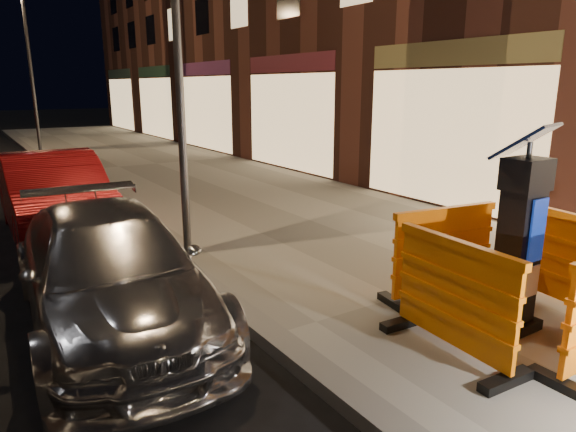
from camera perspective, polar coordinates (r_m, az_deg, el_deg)
ground_plane at (r=5.59m, az=-1.33°, el=-14.32°), size 120.00×120.00×0.00m
sidewalk at (r=7.43m, az=18.91°, el=-6.99°), size 6.00×60.00×0.15m
kerb at (r=5.55m, az=-1.34°, el=-13.64°), size 0.30×60.00×0.15m
parking_kiosk at (r=5.77m, az=24.33°, el=-2.09°), size 0.71×0.71×2.05m
barrier_back at (r=6.43m, az=16.84°, el=-4.03°), size 1.54×0.81×1.14m
barrier_kerbside at (r=5.17m, az=17.98°, el=-8.65°), size 0.69×1.50×1.14m
barrier_bldgside at (r=6.69m, az=28.40°, el=-4.47°), size 0.79×1.53×1.14m
car_silver at (r=6.38m, az=-18.63°, el=-11.29°), size 2.15×4.63×1.31m
car_red at (r=10.40m, az=-24.10°, el=-1.85°), size 1.63×4.54×1.49m
street_lamp_mid at (r=7.72m, az=-12.16°, el=17.54°), size 0.12×0.12×6.00m
street_lamp_far at (r=22.36m, az=-26.65°, el=14.10°), size 0.12×0.12×6.00m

